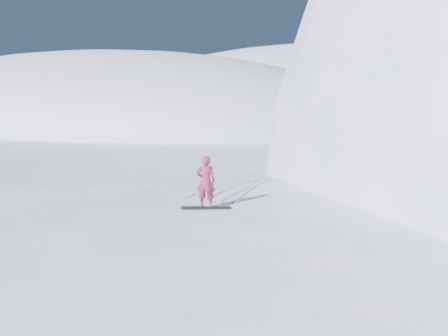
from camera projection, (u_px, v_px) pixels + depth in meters
name	position (u px, v px, depth m)	size (l,w,h in m)	color
ground	(178.00, 309.00, 13.66)	(400.00, 400.00, 0.00)	white
near_ridge	(263.00, 282.00, 15.60)	(36.00, 28.00, 4.80)	white
far_ridge_a	(91.00, 122.00, 101.21)	(120.00, 70.00, 28.00)	white
far_ridge_c	(324.00, 117.00, 126.35)	(140.00, 90.00, 36.00)	white
wind_bumps	(206.00, 280.00, 15.72)	(16.00, 14.40, 1.00)	white
snowboard	(206.00, 208.00, 15.11)	(1.51, 0.28, 0.03)	black
snowboarder	(206.00, 181.00, 14.99)	(0.58, 0.38, 1.58)	maroon
vapor_plume	(52.00, 136.00, 68.72)	(9.86, 7.89, 6.91)	white
board_tracks	(240.00, 185.00, 18.88)	(2.51, 5.99, 0.04)	silver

